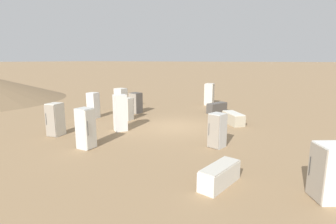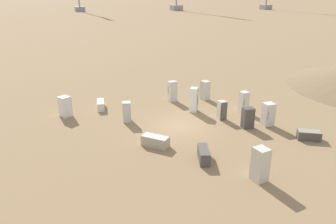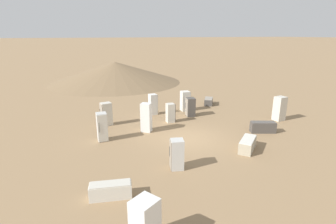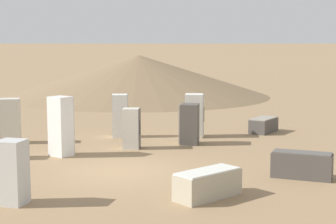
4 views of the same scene
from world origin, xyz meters
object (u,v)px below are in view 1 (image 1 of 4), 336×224
Objects in this scene: discarded_fridge_8 at (93,105)px; discarded_fridge_9 at (233,118)px; discarded_fridge_1 at (220,175)px; discarded_fridge_10 at (133,100)px; discarded_fridge_3 at (136,103)px; discarded_fridge_12 at (329,172)px; discarded_fridge_2 at (209,94)px; discarded_fridge_4 at (55,119)px; discarded_fridge_7 at (128,109)px; discarded_fridge_13 at (86,128)px; discarded_fridge_5 at (121,99)px; discarded_fridge_6 at (120,113)px; discarded_fridge_0 at (217,130)px; discarded_fridge_11 at (217,108)px.

discarded_fridge_8 reaches higher than discarded_fridge_9.
discarded_fridge_1 is 1.10× the size of discarded_fridge_10.
discarded_fridge_12 is (7.27, 11.43, 0.05)m from discarded_fridge_3.
discarded_fridge_2 is 1.11× the size of discarded_fridge_4.
discarded_fridge_9 is 1.11× the size of discarded_fridge_12.
discarded_fridge_13 is at bearing -69.67° from discarded_fridge_7.
discarded_fridge_4 is 4.64m from discarded_fridge_7.
discarded_fridge_5 is 5.76m from discarded_fridge_6.
discarded_fridge_0 is 0.87× the size of discarded_fridge_11.
discarded_fridge_4 reaches higher than discarded_fridge_12.
discarded_fridge_7 is 0.82× the size of discarded_fridge_11.
discarded_fridge_12 is (2.83, 4.01, 0.04)m from discarded_fridge_0.
discarded_fridge_6 is 1.17× the size of discarded_fridge_8.
discarded_fridge_7 is at bearing 155.16° from discarded_fridge_1.
discarded_fridge_11 reaches higher than discarded_fridge_10.
discarded_fridge_2 is 12.85m from discarded_fridge_4.
discarded_fridge_2 reaches higher than discarded_fridge_9.
discarded_fridge_4 is at bearing -103.65° from discarded_fridge_13.
discarded_fridge_3 is at bearing -107.86° from discarded_fridge_10.
discarded_fridge_0 is 3.62m from discarded_fridge_1.
discarded_fridge_8 is at bearing -84.13° from discarded_fridge_5.
discarded_fridge_3 is 0.93× the size of discarded_fridge_12.
discarded_fridge_11 is at bearing -140.46° from discarded_fridge_3.
discarded_fridge_12 reaches higher than discarded_fridge_9.
discarded_fridge_8 is 8.92m from discarded_fridge_9.
discarded_fridge_2 reaches higher than discarded_fridge_11.
discarded_fridge_10 is at bearing 97.62° from discarded_fridge_8.
discarded_fridge_5 is (-4.72, -8.96, 0.09)m from discarded_fridge_0.
discarded_fridge_6 is at bearing 0.46° from discarded_fridge_9.
discarded_fridge_2 reaches higher than discarded_fridge_0.
discarded_fridge_11 is at bearing -96.20° from discarded_fridge_9.
discarded_fridge_12 is at bearing 90.11° from discarded_fridge_13.
discarded_fridge_4 is 0.98× the size of discarded_fridge_8.
discarded_fridge_7 is at bearing 70.87° from discarded_fridge_11.
discarded_fridge_4 is 6.94m from discarded_fridge_5.
discarded_fridge_8 is 1.06× the size of discarded_fridge_10.
discarded_fridge_9 is 0.99× the size of discarded_fridge_13.
discarded_fridge_4 reaches higher than discarded_fridge_0.
discarded_fridge_13 is at bearing 17.86° from discarded_fridge_9.
discarded_fridge_9 reaches higher than discarded_fridge_10.
discarded_fridge_4 is 11.73m from discarded_fridge_12.
discarded_fridge_2 is 1.16× the size of discarded_fridge_12.
discarded_fridge_0 is 0.95× the size of discarded_fridge_12.
discarded_fridge_1 is at bearing 84.73° from discarded_fridge_13.
discarded_fridge_8 reaches higher than discarded_fridge_4.
discarded_fridge_5 is (5.47, -4.99, -0.07)m from discarded_fridge_2.
discarded_fridge_4 is at bearing -176.49° from discarded_fridge_1.
discarded_fridge_4 is at bearing 1.64° from discarded_fridge_9.
discarded_fridge_1 is at bearing 147.99° from discarded_fridge_3.
discarded_fridge_7 is at bearing -113.76° from discarded_fridge_10.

